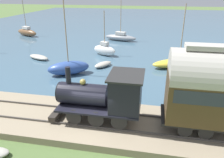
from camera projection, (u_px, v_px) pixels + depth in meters
ground_plane at (95, 128)px, 13.46m from camera, size 200.00×200.00×0.00m
harbor_water at (141, 24)px, 52.40m from camera, size 80.00×80.00×0.01m
rail_embankment at (96, 122)px, 13.63m from camera, size 4.81×56.00×0.57m
steam_locomotive at (106, 95)px, 12.75m from camera, size 2.40×5.46×3.20m
sailboat_yellow at (179, 62)px, 23.65m from camera, size 4.20×6.32×6.57m
sailboat_brown at (27, 32)px, 38.99m from camera, size 3.11×5.00×6.52m
sailboat_white at (105, 50)px, 27.67m from camera, size 2.31×3.40×5.48m
sailboat_blue at (69, 68)px, 21.52m from camera, size 3.44×4.36×8.30m
sailboat_gray at (121, 37)px, 35.48m from camera, size 2.60×5.48×7.31m
rowboat_mid_harbor at (217, 94)px, 17.26m from camera, size 2.32×2.32×0.39m
rowboat_far_out at (103, 64)px, 23.80m from camera, size 2.54×2.07×0.50m
rowboat_off_pier at (39, 57)px, 26.29m from camera, size 2.11×3.15×0.51m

